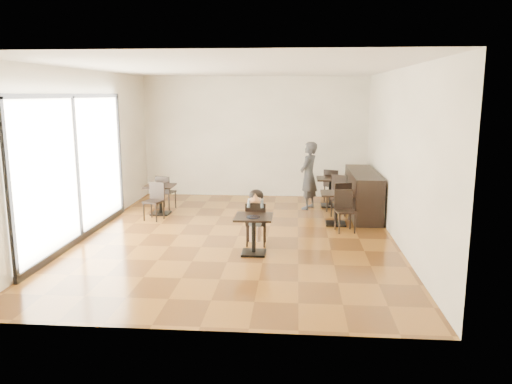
# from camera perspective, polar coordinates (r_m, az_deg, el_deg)

# --- Properties ---
(floor) EXTENTS (6.00, 8.00, 0.01)m
(floor) POSITION_cam_1_polar(r_m,az_deg,el_deg) (9.81, -2.07, -5.04)
(floor) COLOR brown
(floor) RESTS_ON ground
(ceiling) EXTENTS (6.00, 8.00, 0.01)m
(ceiling) POSITION_cam_1_polar(r_m,az_deg,el_deg) (9.44, -2.21, 13.97)
(ceiling) COLOR silver
(ceiling) RESTS_ON floor
(wall_back) EXTENTS (6.00, 0.01, 3.20)m
(wall_back) POSITION_cam_1_polar(r_m,az_deg,el_deg) (13.45, -0.13, 6.30)
(wall_back) COLOR white
(wall_back) RESTS_ON floor
(wall_front) EXTENTS (6.00, 0.01, 3.20)m
(wall_front) POSITION_cam_1_polar(r_m,az_deg,el_deg) (5.59, -6.94, -0.62)
(wall_front) COLOR white
(wall_front) RESTS_ON floor
(wall_left) EXTENTS (0.01, 8.00, 3.20)m
(wall_left) POSITION_cam_1_polar(r_m,az_deg,el_deg) (10.29, -19.02, 4.21)
(wall_left) COLOR white
(wall_left) RESTS_ON floor
(wall_right) EXTENTS (0.01, 8.00, 3.20)m
(wall_right) POSITION_cam_1_polar(r_m,az_deg,el_deg) (9.62, 15.96, 3.95)
(wall_right) COLOR white
(wall_right) RESTS_ON floor
(storefront_window) EXTENTS (0.04, 4.50, 2.60)m
(storefront_window) POSITION_cam_1_polar(r_m,az_deg,el_deg) (9.85, -19.94, 2.69)
(storefront_window) COLOR white
(storefront_window) RESTS_ON floor
(child_table) EXTENTS (0.64, 0.64, 0.68)m
(child_table) POSITION_cam_1_polar(r_m,az_deg,el_deg) (8.64, -0.27, -4.94)
(child_table) COLOR black
(child_table) RESTS_ON floor
(child_chair) EXTENTS (0.37, 0.37, 0.82)m
(child_chair) POSITION_cam_1_polar(r_m,az_deg,el_deg) (9.15, 0.03, -3.58)
(child_chair) COLOR black
(child_chair) RESTS_ON floor
(child) EXTENTS (0.37, 0.51, 1.03)m
(child) POSITION_cam_1_polar(r_m,az_deg,el_deg) (9.12, 0.03, -2.94)
(child) COLOR gray
(child) RESTS_ON child_chair
(plate) EXTENTS (0.23, 0.23, 0.01)m
(plate) POSITION_cam_1_polar(r_m,az_deg,el_deg) (8.45, -0.33, -2.87)
(plate) COLOR black
(plate) RESTS_ON child_table
(pizza_slice) EXTENTS (0.24, 0.18, 0.06)m
(pizza_slice) POSITION_cam_1_polar(r_m,az_deg,el_deg) (8.85, -0.07, -0.88)
(pizza_slice) COLOR tan
(pizza_slice) RESTS_ON child
(adult_patron) EXTENTS (0.60, 0.70, 1.62)m
(adult_patron) POSITION_cam_1_polar(r_m,az_deg,el_deg) (12.03, 6.04, 1.88)
(adult_patron) COLOR #3A3A3F
(adult_patron) RESTS_ON floor
(cafe_table_mid) EXTENTS (0.77, 0.77, 0.69)m
(cafe_table_mid) POSITION_cam_1_polar(r_m,az_deg,el_deg) (10.70, 9.13, -1.89)
(cafe_table_mid) COLOR black
(cafe_table_mid) RESTS_ON floor
(cafe_table_left) EXTENTS (0.79, 0.79, 0.68)m
(cafe_table_left) POSITION_cam_1_polar(r_m,az_deg,el_deg) (11.70, -10.88, -0.86)
(cafe_table_left) COLOR black
(cafe_table_left) RESTS_ON floor
(cafe_table_back) EXTENTS (0.89, 0.89, 0.71)m
(cafe_table_back) POSITION_cam_1_polar(r_m,az_deg,el_deg) (12.43, 8.48, -0.02)
(cafe_table_back) COLOR black
(cafe_table_back) RESTS_ON floor
(chair_mid_a) EXTENTS (0.44, 0.44, 0.83)m
(chair_mid_a) POSITION_cam_1_polar(r_m,az_deg,el_deg) (11.24, 9.64, -0.92)
(chair_mid_a) COLOR black
(chair_mid_a) RESTS_ON floor
(chair_mid_b) EXTENTS (0.44, 0.44, 0.83)m
(chair_mid_b) POSITION_cam_1_polar(r_m,az_deg,el_deg) (10.17, 10.16, -2.21)
(chair_mid_b) COLOR black
(chair_mid_b) RESTS_ON floor
(chair_left_a) EXTENTS (0.45, 0.45, 0.82)m
(chair_left_a) POSITION_cam_1_polar(r_m,az_deg,el_deg) (12.21, -10.21, -0.01)
(chair_left_a) COLOR black
(chair_left_a) RESTS_ON floor
(chair_left_b) EXTENTS (0.45, 0.45, 0.82)m
(chair_left_b) POSITION_cam_1_polar(r_m,az_deg,el_deg) (11.17, -11.64, -1.10)
(chair_left_b) COLOR black
(chair_left_b) RESTS_ON floor
(chair_back_a) EXTENTS (0.51, 0.51, 0.85)m
(chair_back_a) POSITION_cam_1_polar(r_m,az_deg,el_deg) (12.96, 8.79, 0.75)
(chair_back_a) COLOR black
(chair_back_a) RESTS_ON floor
(chair_back_b) EXTENTS (0.51, 0.51, 0.85)m
(chair_back_b) POSITION_cam_1_polar(r_m,az_deg,el_deg) (11.88, 9.16, -0.20)
(chair_back_b) COLOR black
(chair_back_b) RESTS_ON floor
(service_counter) EXTENTS (0.60, 2.40, 1.00)m
(service_counter) POSITION_cam_1_polar(r_m,az_deg,el_deg) (11.68, 12.11, -0.14)
(service_counter) COLOR black
(service_counter) RESTS_ON floor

